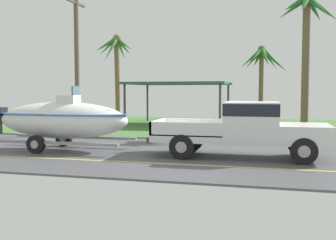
# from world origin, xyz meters

# --- Properties ---
(ground) EXTENTS (36.00, 22.00, 0.11)m
(ground) POSITION_xyz_m (0.00, 8.38, -0.01)
(ground) COLOR #4C4C51
(pickup_truck_towing) EXTENTS (5.88, 2.00, 1.83)m
(pickup_truck_towing) POSITION_xyz_m (2.02, -0.03, 1.02)
(pickup_truck_towing) COLOR silver
(pickup_truck_towing) RESTS_ON ground
(boat_on_trailer) EXTENTS (6.28, 2.18, 2.36)m
(boat_on_trailer) POSITION_xyz_m (-4.81, -0.03, 1.12)
(boat_on_trailer) COLOR gray
(boat_on_trailer) RESTS_ON ground
(carport_awning) EXTENTS (6.19, 5.11, 2.72)m
(carport_awning) POSITION_xyz_m (-2.92, 11.40, 2.59)
(carport_awning) COLOR #4C4238
(carport_awning) RESTS_ON ground
(palm_tree_near_left) EXTENTS (2.91, 2.59, 6.95)m
(palm_tree_near_left) POSITION_xyz_m (4.29, 7.20, 5.23)
(palm_tree_near_left) COLOR brown
(palm_tree_near_left) RESTS_ON ground
(palm_tree_mid) EXTENTS (3.24, 3.29, 5.17)m
(palm_tree_mid) POSITION_xyz_m (2.15, 13.86, 4.04)
(palm_tree_mid) COLOR brown
(palm_tree_mid) RESTS_ON ground
(palm_tree_far_left) EXTENTS (3.31, 3.12, 6.30)m
(palm_tree_far_left) POSITION_xyz_m (-8.27, 14.22, 4.77)
(palm_tree_far_left) COLOR brown
(palm_tree_far_left) RESTS_ON ground
(utility_pole) EXTENTS (0.24, 1.80, 7.06)m
(utility_pole) POSITION_xyz_m (-6.61, 4.74, 3.68)
(utility_pole) COLOR brown
(utility_pole) RESTS_ON ground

